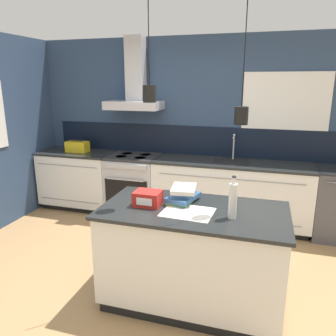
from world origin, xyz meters
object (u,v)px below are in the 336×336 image
at_px(oven_range, 134,185).
at_px(bottle_on_island, 233,200).
at_px(red_supply_box, 148,198).
at_px(book_stack, 183,195).
at_px(yellow_toolbox, 77,147).

distance_m(oven_range, bottle_on_island, 2.60).
xyz_separation_m(bottle_on_island, red_supply_box, (-0.75, 0.08, -0.09)).
bearing_deg(red_supply_box, book_stack, 31.37).
relative_size(oven_range, bottle_on_island, 2.58).
xyz_separation_m(book_stack, red_supply_box, (-0.28, -0.17, -0.00)).
relative_size(bottle_on_island, red_supply_box, 1.51).
bearing_deg(red_supply_box, oven_range, 116.00).
bearing_deg(bottle_on_island, oven_range, 130.64).
bearing_deg(oven_range, yellow_toolbox, 179.73).
relative_size(red_supply_box, yellow_toolbox, 0.69).
bearing_deg(book_stack, bottle_on_island, -27.52).
distance_m(oven_range, red_supply_box, 2.11).
distance_m(bottle_on_island, book_stack, 0.54).
height_order(oven_range, yellow_toolbox, yellow_toolbox).
bearing_deg(bottle_on_island, yellow_toolbox, 143.38).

